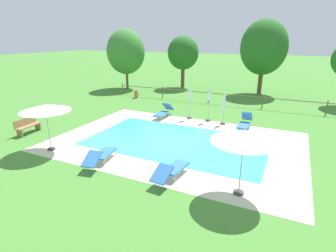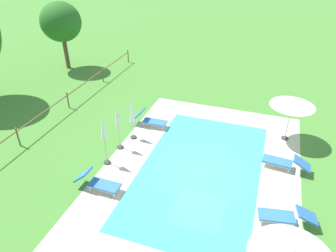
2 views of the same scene
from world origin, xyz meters
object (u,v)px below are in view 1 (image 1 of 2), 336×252
at_px(sun_lounger_north_mid, 245,123).
at_px(sun_lounger_north_far, 163,112).
at_px(patio_umbrella_closed_row_west, 190,93).
at_px(wooden_bench_lawn_side, 27,125).
at_px(patio_umbrella_closed_row_mid_west, 224,100).
at_px(patio_umbrella_closed_row_centre, 209,95).
at_px(terracotta_urn_near_fence, 136,94).
at_px(tree_east_mid, 264,47).
at_px(sun_lounger_north_end, 172,169).
at_px(tree_centre, 183,53).
at_px(sun_lounger_north_near_steps, 101,155).
at_px(tree_west_mid, 126,52).
at_px(patio_umbrella_open_by_bench, 45,108).
at_px(patio_umbrella_open_foreground, 244,136).

relative_size(sun_lounger_north_mid, sun_lounger_north_far, 0.97).
distance_m(patio_umbrella_closed_row_west, wooden_bench_lawn_side, 9.82).
xyz_separation_m(patio_umbrella_closed_row_mid_west, wooden_bench_lawn_side, (-9.48, -6.34, -1.04)).
height_order(patio_umbrella_closed_row_west, patio_umbrella_closed_row_centre, patio_umbrella_closed_row_centre).
bearing_deg(wooden_bench_lawn_side, terracotta_urn_near_fence, 87.09).
height_order(sun_lounger_north_mid, patio_umbrella_closed_row_west, patio_umbrella_closed_row_west).
bearing_deg(sun_lounger_north_far, tree_east_mid, 66.79).
xyz_separation_m(sun_lounger_north_end, tree_centre, (-7.15, 18.38, 3.25)).
relative_size(sun_lounger_north_near_steps, tree_west_mid, 0.36).
distance_m(patio_umbrella_open_by_bench, tree_west_mid, 16.52).
bearing_deg(terracotta_urn_near_fence, tree_west_mid, 132.85).
distance_m(sun_lounger_north_end, patio_umbrella_closed_row_mid_west, 7.54).
bearing_deg(patio_umbrella_closed_row_mid_west, tree_west_mid, 147.36).
xyz_separation_m(patio_umbrella_closed_row_mid_west, patio_umbrella_closed_row_centre, (-1.02, 0.25, 0.19)).
bearing_deg(patio_umbrella_open_foreground, tree_west_mid, 133.90).
xyz_separation_m(tree_west_mid, tree_centre, (5.07, 3.06, -0.14)).
bearing_deg(tree_east_mid, sun_lounger_north_near_steps, -102.60).
distance_m(patio_umbrella_open_foreground, patio_umbrella_closed_row_centre, 8.48).
distance_m(patio_umbrella_closed_row_west, patio_umbrella_closed_row_mid_west, 2.35).
distance_m(patio_umbrella_closed_row_mid_west, wooden_bench_lawn_side, 11.45).
bearing_deg(sun_lounger_north_mid, sun_lounger_north_end, -101.70).
relative_size(patio_umbrella_closed_row_west, tree_west_mid, 0.41).
distance_m(patio_umbrella_open_foreground, patio_umbrella_closed_row_mid_west, 7.88).
relative_size(terracotta_urn_near_fence, tree_east_mid, 0.10).
bearing_deg(sun_lounger_north_near_steps, patio_umbrella_closed_row_mid_west, 66.01).
height_order(sun_lounger_north_far, patio_umbrella_open_foreground, patio_umbrella_open_foreground).
distance_m(sun_lounger_north_far, terracotta_urn_near_fence, 6.69).
xyz_separation_m(sun_lounger_north_mid, wooden_bench_lawn_side, (-10.87, -5.95, 0.08)).
bearing_deg(sun_lounger_north_end, tree_west_mid, 128.57).
relative_size(sun_lounger_north_mid, patio_umbrella_closed_row_west, 0.78).
bearing_deg(sun_lounger_north_far, sun_lounger_north_near_steps, -85.00).
xyz_separation_m(patio_umbrella_closed_row_west, tree_centre, (-4.89, 10.66, 1.89)).
bearing_deg(patio_umbrella_closed_row_west, sun_lounger_north_near_steps, -97.53).
relative_size(sun_lounger_north_far, patio_umbrella_open_by_bench, 0.86).
bearing_deg(patio_umbrella_closed_row_mid_west, patio_umbrella_closed_row_centre, 166.34).
bearing_deg(patio_umbrella_closed_row_mid_west, tree_east_mid, 86.04).
bearing_deg(sun_lounger_north_end, patio_umbrella_closed_row_mid_west, 89.43).
xyz_separation_m(sun_lounger_north_mid, terracotta_urn_near_fence, (-10.33, 4.65, -0.01)).
relative_size(sun_lounger_north_near_steps, tree_centre, 0.40).
xyz_separation_m(sun_lounger_north_end, patio_umbrella_closed_row_centre, (-0.95, 7.70, 1.34)).
xyz_separation_m(patio_umbrella_open_by_bench, wooden_bench_lawn_side, (-3.05, 1.15, -1.60)).
relative_size(patio_umbrella_closed_row_mid_west, tree_east_mid, 0.34).
bearing_deg(tree_west_mid, tree_east_mid, 12.80).
xyz_separation_m(terracotta_urn_near_fence, tree_west_mid, (-3.35, 3.61, 3.37)).
relative_size(patio_umbrella_closed_row_centre, wooden_bench_lawn_side, 1.59).
distance_m(patio_umbrella_closed_row_west, tree_west_mid, 12.69).
xyz_separation_m(sun_lounger_north_far, patio_umbrella_closed_row_west, (1.67, 0.52, 1.33)).
distance_m(patio_umbrella_open_foreground, tree_west_mid, 21.34).
distance_m(wooden_bench_lawn_side, tree_west_mid, 14.85).
relative_size(sun_lounger_north_end, terracotta_urn_near_fence, 3.01).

